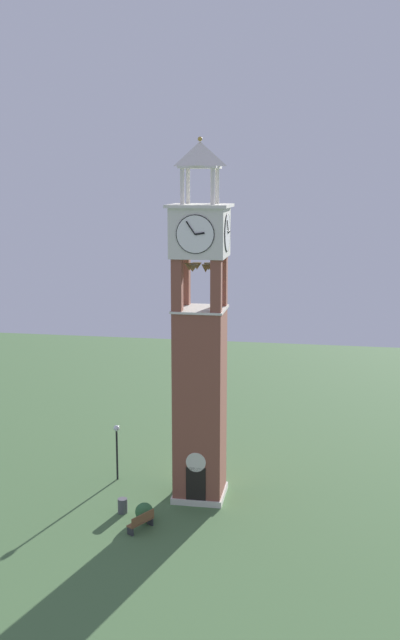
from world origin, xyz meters
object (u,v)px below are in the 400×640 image
(clock_tower, at_px, (200,353))
(lamp_post, at_px, (117,441))
(park_bench, at_px, (141,522))
(trash_bin, at_px, (123,506))

(clock_tower, height_order, lamp_post, clock_tower)
(clock_tower, relative_size, park_bench, 12.39)
(lamp_post, relative_size, trash_bin, 4.24)
(lamp_post, distance_m, trash_bin, 4.92)
(lamp_post, xyz_separation_m, trash_bin, (1.52, -4.23, -1.99))
(park_bench, xyz_separation_m, lamp_post, (-3.02, 6.02, 1.91))
(park_bench, bearing_deg, clock_tower, 63.72)
(park_bench, bearing_deg, lamp_post, 116.61)
(park_bench, distance_m, lamp_post, 7.00)
(clock_tower, distance_m, trash_bin, 9.26)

